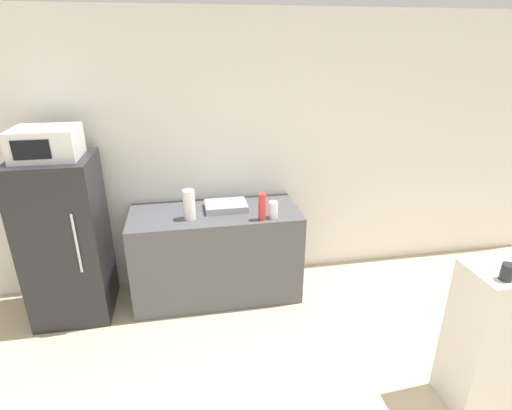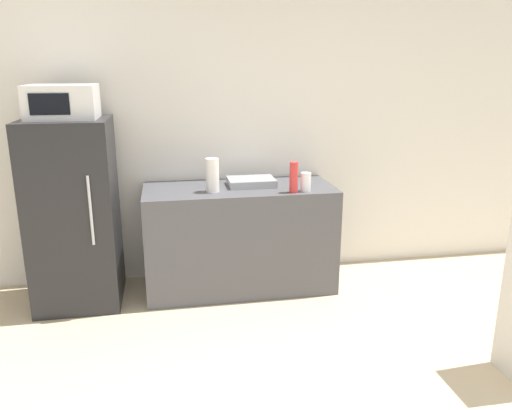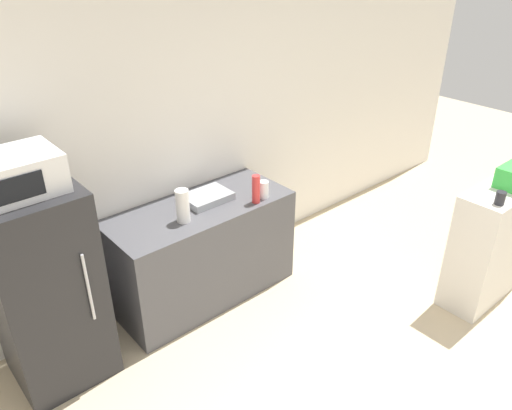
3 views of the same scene
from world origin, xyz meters
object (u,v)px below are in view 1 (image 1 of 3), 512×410
paper_towel_roll (189,204)px  microwave (46,143)px  refrigerator (66,240)px  jar (507,272)px  bottle_tall (262,207)px  bottle_short (273,210)px

paper_towel_roll → microwave: bearing=176.2°
refrigerator → jar: (2.83, -1.66, 0.37)m
refrigerator → bottle_tall: refrigerator is taller
paper_towel_roll → jar: bearing=-42.0°
refrigerator → paper_towel_roll: refrigerator is taller
bottle_tall → refrigerator: bearing=173.1°
microwave → jar: size_ratio=4.79×
bottle_short → jar: bearing=-54.9°
refrigerator → microwave: bearing=-106.8°
microwave → bottle_tall: microwave is taller
jar → paper_towel_roll: (-1.76, 1.58, -0.09)m
refrigerator → paper_towel_roll: (1.07, -0.07, 0.28)m
microwave → paper_towel_roll: (1.07, -0.07, -0.57)m
refrigerator → bottle_short: size_ratio=9.77×
bottle_short → microwave: bearing=174.2°
refrigerator → paper_towel_roll: 1.11m
refrigerator → bottle_tall: 1.72m
bottle_tall → microwave: bearing=173.1°
microwave → jar: bearing=-30.3°
microwave → bottle_tall: (1.69, -0.20, -0.58)m
microwave → bottle_tall: 1.80m
bottle_tall → jar: size_ratio=2.39×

